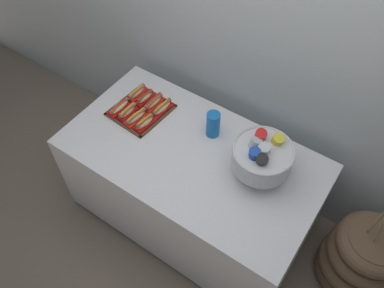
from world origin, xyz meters
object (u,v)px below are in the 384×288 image
at_px(serving_tray, 141,110).
at_px(hot_dog_1, 128,112).
at_px(buffet_table, 192,185).
at_px(hot_dog_0, 119,107).
at_px(floor_vase, 361,258).
at_px(hot_dog_5, 145,97).
at_px(punch_bowl, 262,156).
at_px(hot_dog_7, 162,108).
at_px(hot_dog_2, 136,117).
at_px(hot_dog_4, 137,93).
at_px(cup_stack, 213,124).
at_px(hot_dog_3, 145,122).
at_px(hot_dog_6, 153,103).

relative_size(serving_tray, hot_dog_1, 2.48).
xyz_separation_m(buffet_table, hot_dog_1, (-0.52, 0.02, 0.39)).
bearing_deg(serving_tray, hot_dog_0, -147.65).
distance_m(floor_vase, hot_dog_5, 1.73).
distance_m(hot_dog_0, punch_bowl, 1.01).
bearing_deg(hot_dog_0, serving_tray, 32.35).
xyz_separation_m(hot_dog_5, hot_dog_7, (0.15, -0.01, -0.00)).
relative_size(floor_vase, hot_dog_2, 5.67).
distance_m(buffet_table, serving_tray, 0.61).
bearing_deg(floor_vase, buffet_table, -168.99).
bearing_deg(buffet_table, hot_dog_7, 154.03).
xyz_separation_m(hot_dog_4, punch_bowl, (0.99, -0.09, 0.13)).
bearing_deg(floor_vase, hot_dog_5, -178.74).
distance_m(floor_vase, hot_dog_7, 1.59).
xyz_separation_m(hot_dog_1, cup_stack, (0.54, 0.18, 0.05)).
bearing_deg(cup_stack, hot_dog_5, -178.16).
height_order(hot_dog_0, hot_dog_1, hot_dog_1).
relative_size(hot_dog_1, hot_dog_5, 0.98).
bearing_deg(hot_dog_3, punch_bowl, 6.58).
bearing_deg(hot_dog_1, hot_dog_6, 61.65).
bearing_deg(serving_tray, hot_dog_3, -40.16).
xyz_separation_m(hot_dog_3, punch_bowl, (0.77, 0.09, 0.13)).
bearing_deg(punch_bowl, cup_stack, 165.00).
relative_size(buffet_table, hot_dog_2, 9.01).
height_order(hot_dog_1, hot_dog_7, hot_dog_1).
xyz_separation_m(hot_dog_0, hot_dog_7, (0.24, 0.15, 0.00)).
bearing_deg(hot_dog_3, serving_tray, 139.84).
bearing_deg(hot_dog_3, hot_dog_0, 176.09).
height_order(hot_dog_3, hot_dog_4, hot_dog_3).
xyz_separation_m(buffet_table, hot_dog_5, (-0.51, 0.19, 0.39)).
bearing_deg(hot_dog_2, punch_bowl, 5.66).
height_order(buffet_table, hot_dog_0, hot_dog_0).
bearing_deg(floor_vase, hot_dog_1, -173.10).
bearing_deg(hot_dog_6, hot_dog_3, -69.46).
bearing_deg(hot_dog_2, hot_dog_0, 176.09).
relative_size(hot_dog_4, hot_dog_7, 0.97).
xyz_separation_m(buffet_table, hot_dog_6, (-0.43, 0.18, 0.39)).
bearing_deg(punch_bowl, hot_dog_2, -174.34).
height_order(buffet_table, hot_dog_7, hot_dog_7).
bearing_deg(buffet_table, hot_dog_1, 177.70).
height_order(buffet_table, hot_dog_5, hot_dog_5).
height_order(buffet_table, hot_dog_3, hot_dog_3).
height_order(hot_dog_6, hot_dog_7, hot_dog_6).
relative_size(hot_dog_2, hot_dog_7, 0.97).
relative_size(hot_dog_3, hot_dog_4, 0.90).
height_order(hot_dog_5, hot_dog_6, same).
xyz_separation_m(floor_vase, hot_dog_6, (-1.58, -0.04, 0.52)).
xyz_separation_m(floor_vase, hot_dog_2, (-1.59, -0.21, 0.52)).
xyz_separation_m(hot_dog_6, punch_bowl, (0.84, -0.08, 0.13)).
bearing_deg(punch_bowl, serving_tray, 179.96).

